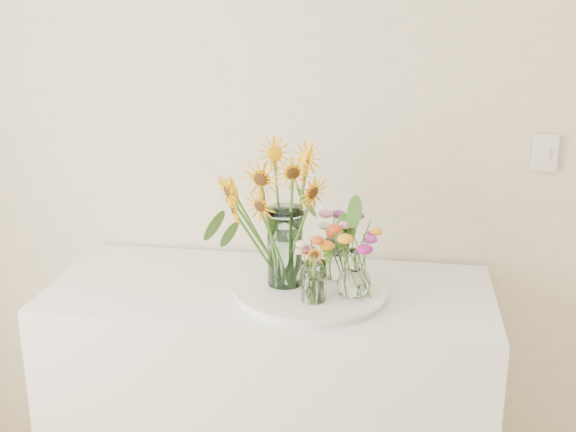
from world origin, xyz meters
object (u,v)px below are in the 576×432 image
at_px(small_vase_a, 314,282).
at_px(small_vase_b, 354,273).
at_px(tray, 310,292).
at_px(counter, 271,410).
at_px(mason_jar, 285,247).
at_px(small_vase_c, 337,259).

xyz_separation_m(small_vase_a, small_vase_b, (0.11, 0.06, 0.01)).
height_order(tray, small_vase_b, small_vase_b).
relative_size(counter, mason_jar, 5.54).
distance_m(mason_jar, small_vase_c, 0.18).
distance_m(tray, mason_jar, 0.16).
distance_m(mason_jar, small_vase_a, 0.17).
distance_m(counter, small_vase_c, 0.58).
xyz_separation_m(tray, small_vase_c, (0.07, 0.10, 0.08)).
bearing_deg(tray, small_vase_c, 52.67).
xyz_separation_m(counter, tray, (0.13, -0.05, 0.46)).
height_order(counter, tray, tray).
relative_size(tray, small_vase_a, 3.59).
bearing_deg(small_vase_a, counter, 136.66).
relative_size(small_vase_a, small_vase_c, 0.95).
height_order(small_vase_a, small_vase_c, small_vase_c).
bearing_deg(mason_jar, counter, 145.65).
relative_size(small_vase_a, small_vase_b, 0.85).
relative_size(mason_jar, small_vase_c, 1.92).
distance_m(counter, small_vase_a, 0.58).
height_order(counter, small_vase_a, small_vase_a).
distance_m(tray, small_vase_a, 0.13).
bearing_deg(counter, small_vase_a, -43.34).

